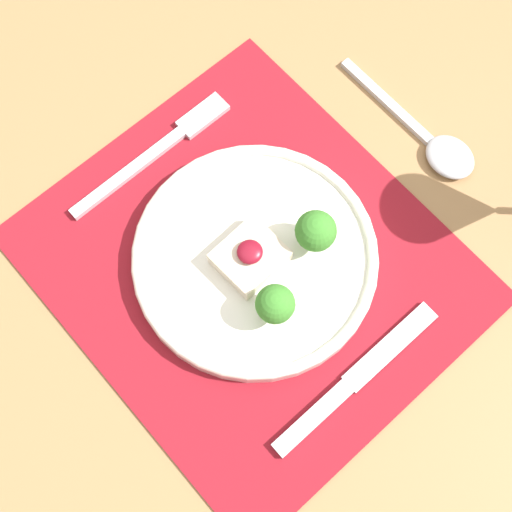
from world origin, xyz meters
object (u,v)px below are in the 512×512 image
knife (345,388)px  dinner_plate (258,259)px  fork (162,147)px  spoon (438,146)px

knife → dinner_plate: bearing=172.7°
fork → spoon: bearing=47.8°
knife → spoon: spoon is taller
dinner_plate → fork: dinner_plate is taller
fork → spoon: 0.29m
fork → knife: knife is taller
dinner_plate → knife: size_ratio=1.20×
spoon → dinner_plate: bearing=-99.0°
knife → spoon: size_ratio=1.08×
dinner_plate → fork: 0.16m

